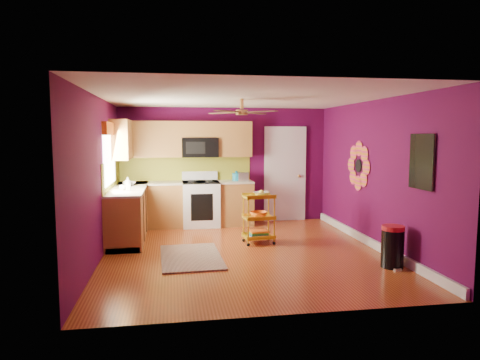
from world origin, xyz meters
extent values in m
plane|color=maroon|center=(0.00, 0.00, 0.00)|extent=(5.00, 5.00, 0.00)
cube|color=#4F093B|center=(0.00, 2.50, 1.25)|extent=(4.50, 0.04, 2.50)
cube|color=#4F093B|center=(0.00, -2.50, 1.25)|extent=(4.50, 0.04, 2.50)
cube|color=#4F093B|center=(-2.25, 0.00, 1.25)|extent=(0.04, 5.00, 2.50)
cube|color=#4F093B|center=(2.25, 0.00, 1.25)|extent=(0.04, 5.00, 2.50)
cube|color=silver|center=(0.00, 0.00, 2.50)|extent=(4.50, 5.00, 0.04)
cube|color=white|center=(2.22, 0.00, 0.07)|extent=(0.05, 4.90, 0.14)
cube|color=brown|center=(-1.95, 1.35, 0.45)|extent=(0.60, 2.30, 0.90)
cube|color=brown|center=(-0.85, 2.20, 0.45)|extent=(2.80, 0.60, 0.90)
cube|color=beige|center=(-1.95, 1.35, 0.92)|extent=(0.63, 2.30, 0.04)
cube|color=beige|center=(-0.85, 2.20, 0.92)|extent=(2.80, 0.63, 0.04)
cube|color=black|center=(-1.95, 1.35, 0.05)|extent=(0.54, 2.30, 0.10)
cube|color=black|center=(-0.85, 2.20, 0.05)|extent=(2.80, 0.54, 0.10)
cube|color=white|center=(-0.55, 2.17, 0.46)|extent=(0.76, 0.66, 0.92)
cube|color=black|center=(-0.55, 2.17, 0.93)|extent=(0.76, 0.62, 0.03)
cube|color=white|center=(-0.55, 2.45, 1.04)|extent=(0.76, 0.06, 0.18)
cube|color=black|center=(-0.55, 1.84, 0.45)|extent=(0.45, 0.02, 0.55)
cube|color=brown|center=(-1.59, 2.33, 1.83)|extent=(1.32, 0.33, 0.75)
cube|color=brown|center=(0.19, 2.33, 1.83)|extent=(0.72, 0.33, 0.75)
cube|color=brown|center=(-0.55, 2.33, 2.03)|extent=(0.76, 0.33, 0.34)
cube|color=brown|center=(-2.08, 1.85, 1.83)|extent=(0.33, 1.30, 0.75)
cube|color=black|center=(-0.55, 2.30, 1.65)|extent=(0.76, 0.38, 0.40)
cube|color=olive|center=(-0.85, 2.49, 1.20)|extent=(2.80, 0.01, 0.51)
cube|color=olive|center=(-2.24, 1.35, 1.20)|extent=(0.01, 2.30, 0.51)
cube|color=white|center=(-2.23, 1.05, 1.55)|extent=(0.03, 1.20, 1.00)
cube|color=orange|center=(-2.20, 1.05, 2.02)|extent=(0.08, 1.35, 0.22)
cube|color=white|center=(1.35, 2.48, 1.02)|extent=(0.85, 0.04, 2.05)
cube|color=white|center=(1.35, 2.46, 1.02)|extent=(0.95, 0.02, 2.15)
sphere|color=#BF8C3F|center=(1.67, 2.42, 1.00)|extent=(0.07, 0.07, 0.07)
cylinder|color=black|center=(2.23, 0.60, 1.35)|extent=(0.01, 0.24, 0.24)
cube|color=#1AA2AE|center=(2.23, -1.40, 1.55)|extent=(0.03, 0.52, 0.72)
cube|color=black|center=(2.21, -1.40, 1.55)|extent=(0.01, 0.56, 0.76)
cylinder|color=#BF8C3F|center=(0.00, 0.20, 2.42)|extent=(0.06, 0.06, 0.16)
cylinder|color=#BF8C3F|center=(0.00, 0.20, 2.28)|extent=(0.20, 0.20, 0.08)
cube|color=#4C2D19|center=(0.27, 0.47, 2.28)|extent=(0.47, 0.47, 0.01)
cube|color=#4C2D19|center=(-0.27, 0.47, 2.28)|extent=(0.47, 0.47, 0.01)
cube|color=#4C2D19|center=(-0.27, -0.07, 2.28)|extent=(0.47, 0.47, 0.01)
cube|color=#4C2D19|center=(0.27, -0.07, 2.28)|extent=(0.47, 0.47, 0.01)
cube|color=black|center=(-0.87, -0.18, 0.01)|extent=(0.98, 1.54, 0.02)
cylinder|color=yellow|center=(0.14, 0.35, 0.44)|extent=(0.02, 0.02, 0.81)
cylinder|color=yellow|center=(0.61, 0.39, 0.44)|extent=(0.02, 0.02, 0.81)
cylinder|color=yellow|center=(0.11, 0.67, 0.44)|extent=(0.02, 0.02, 0.81)
cylinder|color=yellow|center=(0.58, 0.72, 0.44)|extent=(0.02, 0.02, 0.81)
sphere|color=black|center=(0.14, 0.35, 0.03)|extent=(0.06, 0.06, 0.06)
sphere|color=black|center=(0.61, 0.39, 0.03)|extent=(0.06, 0.06, 0.06)
sphere|color=black|center=(0.11, 0.67, 0.03)|extent=(0.06, 0.06, 0.06)
sphere|color=black|center=(0.58, 0.72, 0.03)|extent=(0.06, 0.06, 0.06)
cube|color=yellow|center=(0.36, 0.53, 0.83)|extent=(0.56, 0.43, 0.03)
cube|color=yellow|center=(0.36, 0.53, 0.46)|extent=(0.56, 0.43, 0.03)
cube|color=yellow|center=(0.36, 0.53, 0.11)|extent=(0.56, 0.43, 0.03)
imported|color=beige|center=(0.41, 0.54, 0.88)|extent=(0.31, 0.31, 0.07)
sphere|color=yellow|center=(0.41, 0.54, 0.90)|extent=(0.10, 0.10, 0.10)
imported|color=orange|center=(0.36, 0.53, 0.52)|extent=(0.32, 0.32, 0.09)
cube|color=navy|center=(0.36, 0.53, 0.15)|extent=(0.33, 0.26, 0.04)
cube|color=#267233|center=(0.36, 0.53, 0.18)|extent=(0.33, 0.26, 0.03)
cube|color=orange|center=(0.36, 0.53, 0.22)|extent=(0.33, 0.26, 0.03)
cylinder|color=black|center=(1.99, -1.14, 0.27)|extent=(0.36, 0.36, 0.55)
cylinder|color=#B1191F|center=(1.99, -1.14, 0.58)|extent=(0.32, 0.32, 0.06)
cube|color=beige|center=(1.99, -1.30, 0.01)|extent=(0.12, 0.07, 0.03)
cylinder|color=#126B8B|center=(0.22, 2.26, 1.02)|extent=(0.18, 0.18, 0.16)
sphere|color=#126B8B|center=(0.22, 2.26, 1.12)|extent=(0.06, 0.06, 0.06)
cube|color=beige|center=(0.36, 2.21, 1.03)|extent=(0.22, 0.15, 0.18)
imported|color=#EA3F72|center=(-1.90, 0.91, 1.03)|extent=(0.08, 0.08, 0.18)
imported|color=white|center=(-1.98, 1.56, 1.03)|extent=(0.14, 0.14, 0.18)
imported|color=white|center=(-1.96, 1.73, 0.97)|extent=(0.26, 0.26, 0.06)
imported|color=white|center=(-2.01, 0.98, 0.98)|extent=(0.11, 0.11, 0.09)
camera|label=1|loc=(-1.15, -6.75, 1.91)|focal=32.00mm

